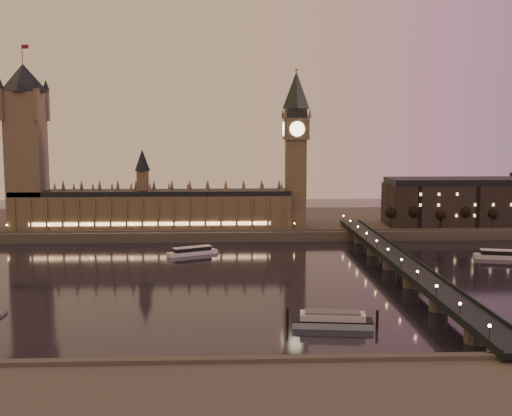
{
  "coord_description": "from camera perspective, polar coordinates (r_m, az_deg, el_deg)",
  "views": [
    {
      "loc": [
        10.24,
        -298.12,
        70.69
      ],
      "look_at": [
        24.31,
        35.0,
        29.73
      ],
      "focal_mm": 45.0,
      "sensor_mm": 36.0,
      "label": 1
    }
  ],
  "objects": [
    {
      "name": "bare_tree_2",
      "position": [
        433.44,
        16.23,
        -0.48
      ],
      "size": [
        6.78,
        6.78,
        13.78
      ],
      "color": "black",
      "rests_on": "ground"
    },
    {
      "name": "palace_of_westminster",
      "position": [
        424.96,
        -9.21,
        0.29
      ],
      "size": [
        180.0,
        26.62,
        52.0
      ],
      "color": "brown",
      "rests_on": "ground"
    },
    {
      "name": "cruise_boat_b",
      "position": [
        377.81,
        20.85,
        -3.91
      ],
      "size": [
        27.67,
        12.8,
        4.96
      ],
      "rotation": [
        0.0,
        0.0,
        -0.24
      ],
      "color": "silver",
      "rests_on": "ground"
    },
    {
      "name": "bare_tree_1",
      "position": [
        428.28,
        14.06,
        -0.5
      ],
      "size": [
        6.78,
        6.78,
        13.78
      ],
      "color": "black",
      "rests_on": "ground"
    },
    {
      "name": "bare_tree_4",
      "position": [
        445.55,
        20.4,
        -0.45
      ],
      "size": [
        6.78,
        6.78,
        13.78
      ],
      "color": "black",
      "rests_on": "ground"
    },
    {
      "name": "cruise_boat_a",
      "position": [
        365.87,
        -5.67,
        -3.84
      ],
      "size": [
        28.87,
        18.36,
        4.65
      ],
      "rotation": [
        0.0,
        0.0,
        0.45
      ],
      "color": "silver",
      "rests_on": "ground"
    },
    {
      "name": "bare_tree_0",
      "position": [
        423.75,
        11.84,
        -0.52
      ],
      "size": [
        6.78,
        6.78,
        13.78
      ],
      "color": "black",
      "rests_on": "ground"
    },
    {
      "name": "big_ben",
      "position": [
        421.44,
        3.56,
        6.07
      ],
      "size": [
        17.68,
        17.68,
        104.0
      ],
      "color": "brown",
      "rests_on": "ground"
    },
    {
      "name": "victoria_tower",
      "position": [
        438.92,
        -19.79,
        5.95
      ],
      "size": [
        31.68,
        31.68,
        118.0
      ],
      "color": "brown",
      "rests_on": "ground"
    },
    {
      "name": "ground",
      "position": [
        306.56,
        -4.29,
        -6.35
      ],
      "size": [
        700.0,
        700.0,
        0.0
      ],
      "primitive_type": "plane",
      "color": "black",
      "rests_on": "ground"
    },
    {
      "name": "moored_barge",
      "position": [
        235.83,
        6.81,
        -9.84
      ],
      "size": [
        33.03,
        11.52,
        6.1
      ],
      "rotation": [
        0.0,
        0.0,
        -0.12
      ],
      "color": "#96AFBF",
      "rests_on": "ground"
    },
    {
      "name": "westminster_bridge",
      "position": [
        315.82,
        12.62,
        -5.08
      ],
      "size": [
        13.2,
        260.0,
        15.3
      ],
      "color": "black",
      "rests_on": "ground"
    },
    {
      "name": "bare_tree_3",
      "position": [
        439.2,
        18.35,
        -0.47
      ],
      "size": [
        6.78,
        6.78,
        13.78
      ],
      "color": "black",
      "rests_on": "ground"
    },
    {
      "name": "far_embankment",
      "position": [
        468.46,
        0.02,
        -1.3
      ],
      "size": [
        560.0,
        130.0,
        6.0
      ],
      "primitive_type": "cube",
      "color": "#423D35",
      "rests_on": "ground"
    },
    {
      "name": "city_block",
      "position": [
        469.62,
        20.76,
        0.63
      ],
      "size": [
        155.0,
        45.0,
        34.0
      ],
      "color": "black",
      "rests_on": "ground"
    }
  ]
}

